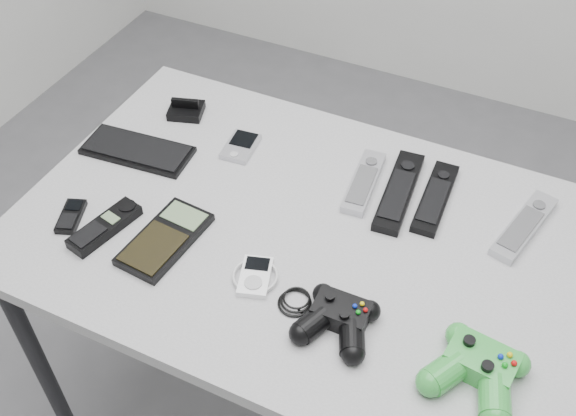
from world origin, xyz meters
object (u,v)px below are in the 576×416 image
at_px(desk, 308,255).
at_px(calculator, 165,239).
at_px(pda_keyboard, 137,150).
at_px(mp3_player, 255,276).
at_px(mobile_phone, 71,216).
at_px(controller_black, 338,317).
at_px(remote_silver_b, 524,225).
at_px(pda, 241,146).
at_px(cordless_handset, 105,226).
at_px(controller_green, 478,368).
at_px(remote_black_a, 399,191).
at_px(remote_black_b, 435,197).
at_px(remote_silver_a, 364,181).

xyz_separation_m(desk, calculator, (-0.24, -0.14, 0.08)).
height_order(desk, pda_keyboard, pda_keyboard).
bearing_deg(mp3_player, mobile_phone, 165.51).
bearing_deg(controller_black, remote_silver_b, 55.69).
relative_size(pda, calculator, 0.50).
bearing_deg(mp3_player, cordless_handset, 165.81).
xyz_separation_m(pda, controller_green, (0.62, -0.34, 0.02)).
bearing_deg(remote_black_a, mobile_phone, -153.58).
height_order(remote_black_b, mp3_player, remote_black_b).
bearing_deg(remote_black_a, controller_green, -59.49).
bearing_deg(pda_keyboard, remote_silver_a, 8.18).
height_order(remote_black_b, controller_green, controller_green).
height_order(cordless_handset, calculator, cordless_handset).
xyz_separation_m(remote_black_b, calculator, (-0.44, -0.33, -0.00)).
relative_size(remote_black_b, mp3_player, 2.32).
xyz_separation_m(pda, remote_silver_b, (0.62, 0.02, 0.00)).
xyz_separation_m(remote_silver_b, calculator, (-0.62, -0.33, -0.00)).
relative_size(remote_black_b, cordless_handset, 1.36).
bearing_deg(controller_black, mp3_player, 169.57).
xyz_separation_m(pda, mp3_player, (0.20, -0.32, 0.00)).
xyz_separation_m(cordless_handset, controller_green, (0.74, -0.01, 0.01)).
bearing_deg(remote_black_b, remote_silver_a, -175.23).
distance_m(pda_keyboard, remote_black_b, 0.65).
bearing_deg(mobile_phone, cordless_handset, -18.80).
bearing_deg(pda, cordless_handset, -116.07).
xyz_separation_m(pda, remote_black_b, (0.44, 0.03, 0.00)).
height_order(desk, controller_green, controller_green).
bearing_deg(remote_silver_a, desk, -111.00).
distance_m(remote_black_a, remote_silver_b, 0.25).
distance_m(pda_keyboard, mp3_player, 0.45).
relative_size(desk, pda, 11.74).
height_order(mobile_phone, calculator, calculator).
distance_m(controller_black, controller_green, 0.24).
height_order(remote_black_a, cordless_handset, same).
bearing_deg(mp3_player, pda, 104.88).
distance_m(pda_keyboard, mobile_phone, 0.23).
height_order(cordless_handset, controller_green, controller_green).
xyz_separation_m(desk, cordless_handset, (-0.36, -0.17, 0.08)).
xyz_separation_m(pda, remote_black_a, (0.37, 0.01, 0.00)).
xyz_separation_m(remote_black_b, controller_black, (-0.06, -0.37, 0.01)).
bearing_deg(remote_black_a, remote_black_b, 7.12).
bearing_deg(controller_green, controller_black, -171.98).
relative_size(remote_silver_a, mp3_player, 2.10).
xyz_separation_m(remote_silver_a, remote_black_a, (0.08, 0.00, 0.00)).
height_order(remote_silver_b, cordless_handset, cordless_handset).
xyz_separation_m(calculator, controller_green, (0.62, -0.03, 0.02)).
distance_m(desk, controller_black, 0.24).
distance_m(pda, mobile_phone, 0.39).
distance_m(remote_black_b, cordless_handset, 0.67).
height_order(cordless_handset, controller_black, controller_black).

